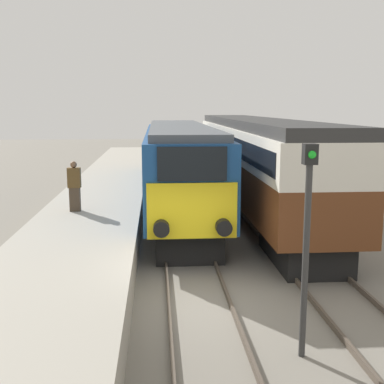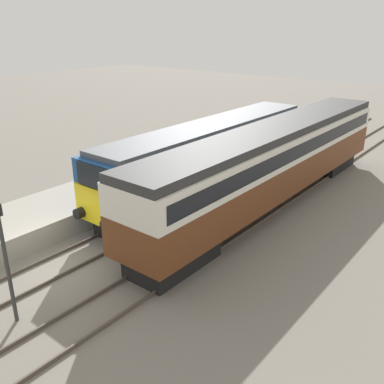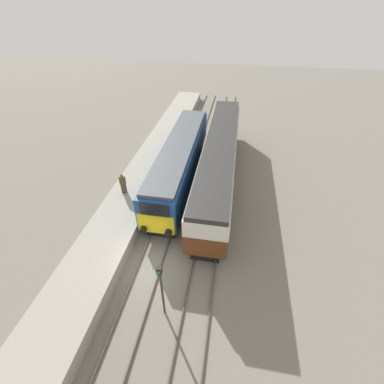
{
  "view_description": "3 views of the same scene",
  "coord_description": "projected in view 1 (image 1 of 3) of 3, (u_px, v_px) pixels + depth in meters",
  "views": [
    {
      "loc": [
        -0.96,
        -10.79,
        4.58
      ],
      "look_at": [
        0.0,
        2.1,
        2.3
      ],
      "focal_mm": 45.0,
      "sensor_mm": 36.0,
      "label": 1
    },
    {
      "loc": [
        12.8,
        -7.77,
        8.65
      ],
      "look_at": [
        1.7,
        6.1,
        1.6
      ],
      "focal_mm": 40.0,
      "sensor_mm": 36.0,
      "label": 2
    },
    {
      "loc": [
        4.36,
        -9.34,
        13.75
      ],
      "look_at": [
        1.7,
        6.1,
        1.6
      ],
      "focal_mm": 24.0,
      "sensor_mm": 36.0,
      "label": 3
    }
  ],
  "objects": [
    {
      "name": "ground_plane",
      "position": [
        199.0,
        302.0,
        11.47
      ],
      "size": [
        120.0,
        120.0,
        0.0
      ],
      "primitive_type": "plane",
      "color": "slate"
    },
    {
      "name": "signal_post",
      "position": [
        307.0,
        234.0,
        8.57
      ],
      "size": [
        0.24,
        0.28,
        3.96
      ],
      "color": "#333333",
      "rests_on": "ground_plane"
    },
    {
      "name": "platform_left",
      "position": [
        98.0,
        212.0,
        19.0
      ],
      "size": [
        3.5,
        50.0,
        1.0
      ],
      "color": "#9E998C",
      "rests_on": "ground_plane"
    },
    {
      "name": "person_on_platform",
      "position": [
        74.0,
        186.0,
        16.67
      ],
      "size": [
        0.44,
        0.26,
        1.75
      ],
      "color": "#473828",
      "rests_on": "platform_left"
    },
    {
      "name": "locomotive",
      "position": [
        179.0,
        164.0,
        20.75
      ],
      "size": [
        2.7,
        15.96,
        3.83
      ],
      "color": "black",
      "rests_on": "ground_plane"
    },
    {
      "name": "rails_far_track",
      "position": [
        284.0,
        240.0,
        16.62
      ],
      "size": [
        1.5,
        60.0,
        0.14
      ],
      "color": "#4C4238",
      "rests_on": "ground_plane"
    },
    {
      "name": "passenger_carriage",
      "position": [
        254.0,
        155.0,
        21.51
      ],
      "size": [
        2.75,
        19.53,
        4.08
      ],
      "color": "black",
      "rests_on": "ground_plane"
    },
    {
      "name": "rails_near_track",
      "position": [
        186.0,
        242.0,
        16.37
      ],
      "size": [
        1.51,
        60.0,
        0.14
      ],
      "color": "#4C4238",
      "rests_on": "ground_plane"
    }
  ]
}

